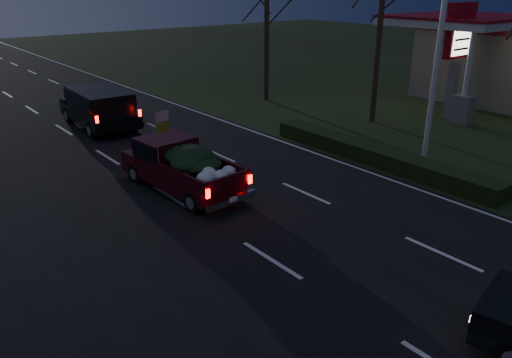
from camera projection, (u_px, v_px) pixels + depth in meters
ground at (271, 260)px, 12.44m from camera, size 120.00×120.00×0.00m
road_asphalt at (271, 260)px, 12.44m from camera, size 14.00×120.00×0.02m
hedge_row at (376, 155)px, 19.04m from camera, size 1.00×10.00×0.60m
light_pole at (443, 12)px, 17.39m from camera, size 0.50×0.90×9.16m
gas_price_pylon at (458, 42)px, 23.97m from camera, size 2.00×0.41×5.57m
gas_station_building at (511, 61)px, 30.00m from camera, size 10.00×7.00×4.00m
gas_canopy at (463, 26)px, 25.65m from camera, size 7.10×6.10×4.88m
bare_tree_far at (267, 6)px, 27.34m from camera, size 3.60×3.60×7.00m
pickup_truck at (181, 164)px, 16.33m from camera, size 2.17×4.84×2.47m
lead_suv at (99, 105)px, 23.26m from camera, size 2.38×5.24×1.48m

